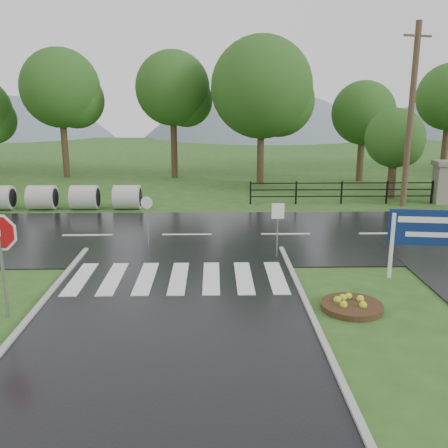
{
  "coord_description": "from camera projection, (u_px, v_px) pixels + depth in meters",
  "views": [
    {
      "loc": [
        1.08,
        -9.4,
        5.44
      ],
      "look_at": [
        1.41,
        6.0,
        1.5
      ],
      "focal_mm": 40.0,
      "sensor_mm": 36.0,
      "label": 1
    }
  ],
  "objects": [
    {
      "name": "ground",
      "position": [
        163.0,
        365.0,
        10.43
      ],
      "size": [
        120.0,
        120.0,
        0.0
      ],
      "primitive_type": "plane",
      "color": "#2B541C",
      "rests_on": "ground"
    },
    {
      "name": "pillar_west",
      "position": [
        443.0,
        181.0,
        25.9
      ],
      "size": [
        1.0,
        1.0,
        2.24
      ],
      "color": "gray",
      "rests_on": "ground"
    },
    {
      "name": "flower_bed",
      "position": [
        352.0,
        305.0,
        13.12
      ],
      "size": [
        1.62,
        1.62,
        0.32
      ],
      "color": "#332111",
      "rests_on": "ground"
    },
    {
      "name": "utility_pole_east",
      "position": [
        411.0,
        115.0,
        24.54
      ],
      "size": [
        1.54,
        0.6,
        8.94
      ],
      "color": "#473523",
      "rests_on": "ground"
    },
    {
      "name": "crosswalk",
      "position": [
        179.0,
        278.0,
        15.26
      ],
      "size": [
        6.5,
        2.8,
        0.02
      ],
      "color": "silver",
      "rests_on": "ground"
    },
    {
      "name": "estate_billboard",
      "position": [
        430.0,
        231.0,
        15.13
      ],
      "size": [
        2.44,
        0.39,
        2.14
      ],
      "color": "silver",
      "rests_on": "ground"
    },
    {
      "name": "treeline",
      "position": [
        212.0,
        180.0,
        33.7
      ],
      "size": [
        83.2,
        5.2,
        10.0
      ],
      "color": "#204A17",
      "rests_on": "ground"
    },
    {
      "name": "fence_west",
      "position": [
        342.0,
        190.0,
        25.91
      ],
      "size": [
        9.58,
        0.08,
        1.2
      ],
      "color": "black",
      "rests_on": "ground"
    },
    {
      "name": "reg_sign_small",
      "position": [
        278.0,
        219.0,
        16.96
      ],
      "size": [
        0.43,
        0.07,
        1.95
      ],
      "color": "#939399",
      "rests_on": "ground"
    },
    {
      "name": "entrance_tree_left",
      "position": [
        395.0,
        138.0,
        26.8
      ],
      "size": [
        3.18,
        3.18,
        4.89
      ],
      "color": "#3D2B1C",
      "rests_on": "ground"
    },
    {
      "name": "main_road",
      "position": [
        187.0,
        236.0,
        20.12
      ],
      "size": [
        90.0,
        8.0,
        0.04
      ],
      "primitive_type": "cube",
      "color": "black",
      "rests_on": "ground"
    },
    {
      "name": "hills",
      "position": [
        229.0,
        236.0,
        77.31
      ],
      "size": [
        102.0,
        48.0,
        48.0
      ],
      "color": "slate",
      "rests_on": "ground"
    },
    {
      "name": "reg_sign_round",
      "position": [
        147.0,
        215.0,
        18.26
      ],
      "size": [
        0.44,
        0.13,
        1.92
      ],
      "color": "#939399",
      "rests_on": "ground"
    },
    {
      "name": "stop_sign",
      "position": [
        0.0,
        242.0,
        12.23
      ],
      "size": [
        1.26,
        0.18,
        2.86
      ],
      "color": "#939399",
      "rests_on": "ground"
    }
  ]
}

